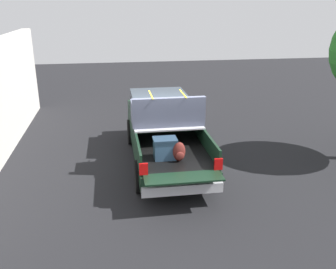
{
  "coord_description": "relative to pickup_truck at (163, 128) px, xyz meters",
  "views": [
    {
      "loc": [
        -10.26,
        1.51,
        4.62
      ],
      "look_at": [
        -0.6,
        0.0,
        1.1
      ],
      "focal_mm": 39.57,
      "sensor_mm": 36.0,
      "label": 1
    }
  ],
  "objects": [
    {
      "name": "pickup_truck",
      "position": [
        0.0,
        0.0,
        0.0
      ],
      "size": [
        6.05,
        2.06,
        2.23
      ],
      "color": "black",
      "rests_on": "ground_plane"
    },
    {
      "name": "ground_plane",
      "position": [
        -0.36,
        -0.0,
        -0.96
      ],
      "size": [
        40.0,
        40.0,
        0.0
      ],
      "primitive_type": "plane",
      "color": "black"
    }
  ]
}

